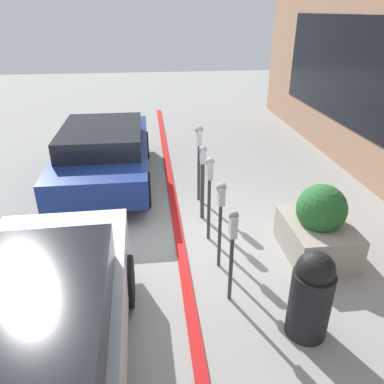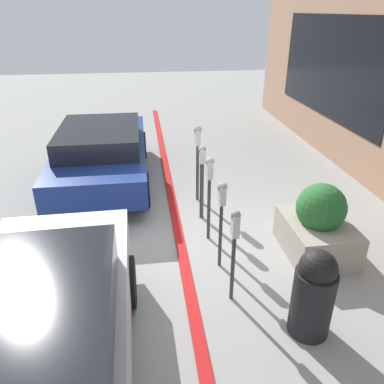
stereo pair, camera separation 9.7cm
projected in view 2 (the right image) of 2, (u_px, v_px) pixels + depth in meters
name	position (u px, v px, depth m)	size (l,w,h in m)	color
ground_plane	(184.00, 241.00, 6.64)	(40.00, 40.00, 0.00)	#999993
curb_strip	(180.00, 240.00, 6.62)	(19.00, 0.16, 0.04)	red
parking_meter_nearest	(234.00, 237.00, 4.88)	(0.15, 0.13, 1.42)	#38383D
parking_meter_second	(222.00, 205.00, 5.53)	(0.18, 0.15, 1.46)	#38383D
parking_meter_middle	(209.00, 181.00, 6.23)	(0.17, 0.15, 1.54)	#38383D
parking_meter_fourth	(202.00, 172.00, 6.96)	(0.17, 0.15, 1.49)	#38383D
parking_meter_farthest	(198.00, 148.00, 7.57)	(0.19, 0.16, 1.63)	#38383D
planter_box	(318.00, 226.00, 6.12)	(1.31, 1.01, 1.24)	#A39989
parked_car_front	(38.00, 343.00, 3.60)	(4.22, 1.82, 1.50)	#B7B7BC
parked_car_middle	(102.00, 152.00, 8.61)	(4.60, 2.05, 1.37)	navy
trash_bin	(314.00, 293.00, 4.53)	(0.51, 0.51, 1.20)	black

